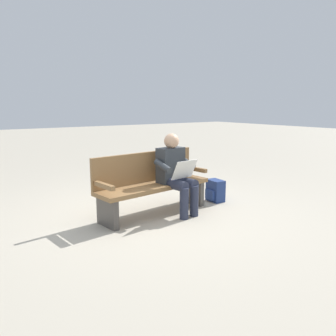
# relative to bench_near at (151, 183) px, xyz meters

# --- Properties ---
(ground_plane) EXTENTS (40.00, 40.00, 0.00)m
(ground_plane) POSITION_rel_bench_near_xyz_m (-0.01, 0.07, -0.46)
(ground_plane) COLOR #B7AD99
(bench_near) EXTENTS (1.84, 0.68, 0.90)m
(bench_near) POSITION_rel_bench_near_xyz_m (0.00, 0.00, 0.00)
(bench_near) COLOR olive
(bench_near) RESTS_ON ground
(person_seated) EXTENTS (0.60, 0.60, 1.18)m
(person_seated) POSITION_rel_bench_near_xyz_m (-0.30, 0.20, 0.17)
(person_seated) COLOR #33383D
(person_seated) RESTS_ON ground
(backpack) EXTENTS (0.25, 0.30, 0.36)m
(backpack) POSITION_rel_bench_near_xyz_m (-1.20, 0.08, -0.28)
(backpack) COLOR navy
(backpack) RESTS_ON ground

